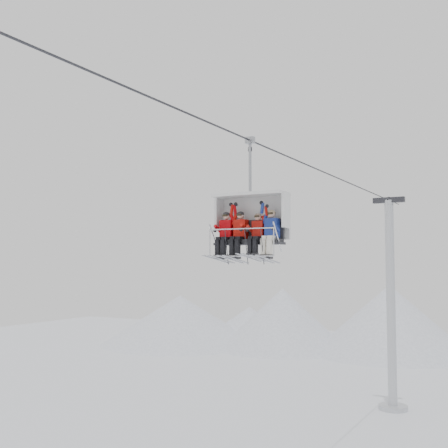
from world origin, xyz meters
The scene contains 8 objects.
ridgeline centered at (-1.58, 42.05, 2.84)m, with size 72.00×21.00×7.00m.
lift_tower_right centered at (0.00, 22.00, 5.78)m, with size 2.00×1.80×13.48m.
haul_cable centered at (0.00, 0.00, 13.30)m, with size 0.06×0.06×50.00m, color #2C2C31.
chairlift_carrier centered at (0.00, 1.91, 10.70)m, with size 2.49×1.17×3.98m.
skier_far_left centered at (-0.84, 1.61, 10.23)m, with size 0.43×1.69×1.69m.
skier_center_left centered at (-0.31, 1.61, 10.23)m, with size 0.43×1.69×1.69m.
skier_center_right centered at (0.33, 1.60, 10.19)m, with size 0.39×1.69×1.55m.
skier_far_right centered at (0.81, 1.61, 10.23)m, with size 0.43×1.69×1.69m.
Camera 1 is at (8.15, -14.70, 9.23)m, focal length 45.00 mm.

